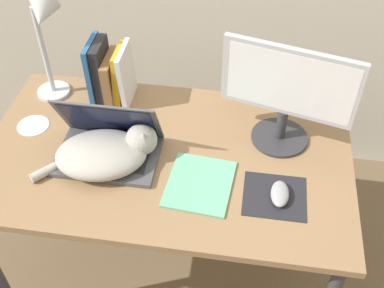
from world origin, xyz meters
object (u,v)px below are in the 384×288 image
object	(u,v)px
computer_mouse	(280,194)
book_row	(110,74)
cd_disc	(33,126)
cat	(107,152)
desk_lamp	(44,32)
laptop	(108,145)
external_monitor	(287,93)
notepad	(200,184)

from	to	relation	value
computer_mouse	book_row	bearing A→B (deg)	147.89
cd_disc	cat	bearing A→B (deg)	-23.51
computer_mouse	desk_lamp	xyz separation A→B (m)	(-0.88, 0.38, 0.29)
laptop	cat	size ratio (longest dim) A/B	0.87
external_monitor	book_row	bearing A→B (deg)	167.98
external_monitor	notepad	size ratio (longest dim) A/B	1.73
external_monitor	laptop	bearing A→B (deg)	-164.01
laptop	book_row	world-z (taller)	book_row
external_monitor	book_row	distance (m)	0.69
cat	book_row	world-z (taller)	book_row
desk_lamp	cd_disc	distance (m)	0.35
computer_mouse	notepad	size ratio (longest dim) A/B	0.42
external_monitor	cd_disc	xyz separation A→B (m)	(-0.92, -0.07, -0.21)
external_monitor	computer_mouse	size ratio (longest dim) A/B	4.14
laptop	cat	bearing A→B (deg)	-78.50
laptop	desk_lamp	world-z (taller)	desk_lamp
laptop	cd_disc	distance (m)	0.34
laptop	book_row	distance (m)	0.33
computer_mouse	desk_lamp	bearing A→B (deg)	156.42
book_row	notepad	distance (m)	0.58
laptop	computer_mouse	world-z (taller)	laptop
computer_mouse	notepad	distance (m)	0.26
notepad	cd_disc	distance (m)	0.69
computer_mouse	book_row	distance (m)	0.80
notepad	cd_disc	size ratio (longest dim) A/B	2.18
external_monitor	computer_mouse	world-z (taller)	external_monitor
desk_lamp	notepad	distance (m)	0.78
desk_lamp	cd_disc	world-z (taller)	desk_lamp
cat	notepad	size ratio (longest dim) A/B	1.55
desk_lamp	cd_disc	size ratio (longest dim) A/B	3.78
external_monitor	book_row	size ratio (longest dim) A/B	1.79
laptop	desk_lamp	xyz separation A→B (m)	(-0.28, 0.27, 0.26)
laptop	book_row	bearing A→B (deg)	103.00
book_row	notepad	xyz separation A→B (m)	(0.41, -0.40, -0.11)
computer_mouse	cd_disc	size ratio (longest dim) A/B	0.91
cat	external_monitor	bearing A→B (deg)	20.19
cat	cd_disc	world-z (taller)	cat
notepad	cd_disc	xyz separation A→B (m)	(-0.66, 0.19, -0.00)
book_row	cd_disc	bearing A→B (deg)	-140.49
laptop	cd_disc	bearing A→B (deg)	162.77
cd_disc	laptop	bearing A→B (deg)	-17.23
book_row	notepad	bearing A→B (deg)	-44.80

